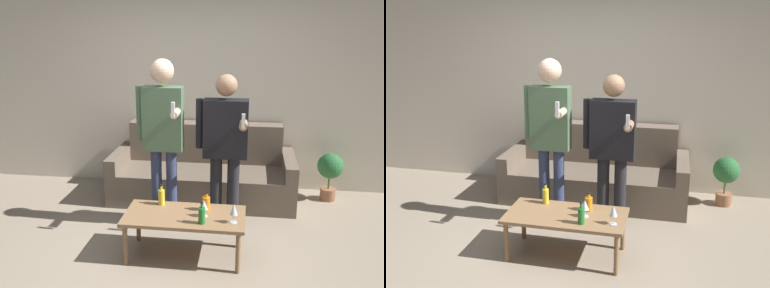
# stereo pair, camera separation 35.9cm
# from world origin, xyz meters

# --- Properties ---
(ground_plane) EXTENTS (16.00, 16.00, 0.00)m
(ground_plane) POSITION_xyz_m (0.00, 0.00, 0.00)
(ground_plane) COLOR gray
(wall_back) EXTENTS (8.00, 0.06, 2.70)m
(wall_back) POSITION_xyz_m (0.00, 2.11, 1.35)
(wall_back) COLOR beige
(wall_back) RESTS_ON ground_plane
(couch) EXTENTS (2.18, 0.89, 0.88)m
(couch) POSITION_xyz_m (0.19, 1.67, 0.31)
(couch) COLOR #6B5B4C
(couch) RESTS_ON ground_plane
(coffee_table) EXTENTS (1.09, 0.55, 0.42)m
(coffee_table) POSITION_xyz_m (0.18, 0.24, 0.37)
(coffee_table) COLOR #8E6B47
(coffee_table) RESTS_ON ground_plane
(bottle_orange) EXTENTS (0.06, 0.06, 0.20)m
(bottle_orange) POSITION_xyz_m (0.35, 0.08, 0.49)
(bottle_orange) COLOR #23752D
(bottle_orange) RESTS_ON coffee_table
(bottle_green) EXTENTS (0.07, 0.07, 0.18)m
(bottle_green) POSITION_xyz_m (0.36, 0.36, 0.49)
(bottle_green) COLOR orange
(bottle_green) RESTS_ON coffee_table
(bottle_dark) EXTENTS (0.06, 0.06, 0.20)m
(bottle_dark) POSITION_xyz_m (-0.07, 0.43, 0.49)
(bottle_dark) COLOR yellow
(bottle_dark) RESTS_ON coffee_table
(wine_glass_near) EXTENTS (0.07, 0.07, 0.18)m
(wine_glass_near) POSITION_xyz_m (0.62, 0.13, 0.54)
(wine_glass_near) COLOR silver
(wine_glass_near) RESTS_ON coffee_table
(wine_glass_far) EXTENTS (0.07, 0.07, 0.16)m
(wine_glass_far) POSITION_xyz_m (0.35, 0.23, 0.52)
(wine_glass_far) COLOR silver
(wine_glass_far) RESTS_ON coffee_table
(person_standing_left) EXTENTS (0.47, 0.44, 1.76)m
(person_standing_left) POSITION_xyz_m (-0.13, 0.80, 1.06)
(person_standing_left) COLOR navy
(person_standing_left) RESTS_ON ground_plane
(person_standing_right) EXTENTS (0.52, 0.42, 1.61)m
(person_standing_right) POSITION_xyz_m (0.49, 0.86, 0.94)
(person_standing_right) COLOR #232328
(person_standing_right) RESTS_ON ground_plane
(potted_plant) EXTENTS (0.31, 0.31, 0.59)m
(potted_plant) POSITION_xyz_m (1.71, 1.77, 0.38)
(potted_plant) COLOR #936042
(potted_plant) RESTS_ON ground_plane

